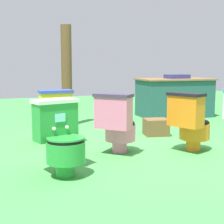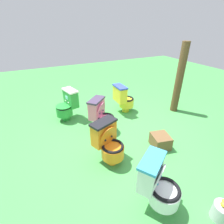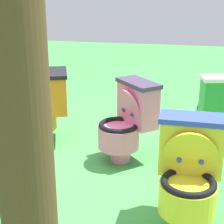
# 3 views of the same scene
# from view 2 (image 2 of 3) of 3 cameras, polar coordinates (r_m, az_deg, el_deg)

# --- Properties ---
(ground) EXTENTS (14.00, 14.00, 0.00)m
(ground) POSITION_cam_2_polar(r_m,az_deg,el_deg) (3.44, 5.83, -9.46)
(ground) COLOR #429947
(toilet_white) EXTENTS (0.63, 0.61, 0.73)m
(toilet_white) POSITION_cam_2_polar(r_m,az_deg,el_deg) (2.27, 15.26, -22.46)
(toilet_white) COLOR white
(toilet_white) RESTS_ON ground
(toilet_pink) EXTENTS (0.63, 0.63, 0.73)m
(toilet_pink) POSITION_cam_2_polar(r_m,az_deg,el_deg) (3.51, -3.56, -1.15)
(toilet_pink) COLOR pink
(toilet_pink) RESTS_ON ground
(toilet_orange) EXTENTS (0.60, 0.55, 0.73)m
(toilet_orange) POSITION_cam_2_polar(r_m,az_deg,el_deg) (2.77, -1.15, -10.21)
(toilet_orange) COLOR orange
(toilet_orange) RESTS_ON ground
(toilet_green) EXTENTS (0.51, 0.57, 0.73)m
(toilet_green) POSITION_cam_2_polar(r_m,az_deg,el_deg) (4.08, -14.85, 2.30)
(toilet_green) COLOR green
(toilet_green) RESTS_ON ground
(toilet_yellow) EXTENTS (0.44, 0.50, 0.73)m
(toilet_yellow) POSITION_cam_2_polar(r_m,az_deg,el_deg) (4.29, 3.90, 4.56)
(toilet_yellow) COLOR yellow
(toilet_yellow) RESTS_ON ground
(wooden_post) EXTENTS (0.18, 0.18, 1.71)m
(wooden_post) POSITION_cam_2_polar(r_m,az_deg,el_deg) (4.50, 21.77, 10.33)
(wooden_post) COLOR brown
(wooden_post) RESTS_ON ground
(small_crate) EXTENTS (0.41, 0.38, 0.25)m
(small_crate) POSITION_cam_2_polar(r_m,az_deg,el_deg) (3.33, 15.99, -9.40)
(small_crate) COLOR brown
(small_crate) RESTS_ON ground
(lemon_bucket) EXTENTS (0.22, 0.22, 0.28)m
(lemon_bucket) POSITION_cam_2_polar(r_m,az_deg,el_deg) (2.65, 33.10, -26.32)
(lemon_bucket) COLOR #B7B7BF
(lemon_bucket) RESTS_ON ground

